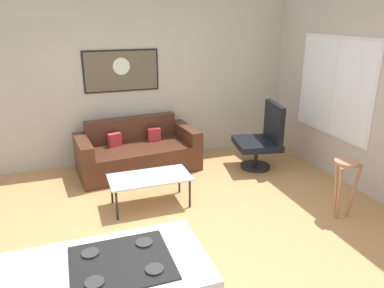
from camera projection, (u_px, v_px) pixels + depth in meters
name	position (u px, v px, depth m)	size (l,w,h in m)	color
ground	(185.00, 232.00, 4.19)	(6.40, 6.40, 0.04)	#B5844E
back_wall	(137.00, 75.00, 5.87)	(6.40, 0.05, 2.80)	#B4B09E
right_wall	(368.00, 89.00, 4.80)	(0.05, 6.40, 2.80)	#B5AFA1
couch	(138.00, 153.00, 5.75)	(1.89, 1.03, 0.78)	#482719
coffee_table	(150.00, 179.00, 4.63)	(1.01, 0.53, 0.40)	silver
armchair	(263.00, 138.00, 5.76)	(0.77, 0.79, 1.04)	black
bar_stool	(345.00, 176.00, 4.33)	(0.33, 0.32, 0.72)	#A9734F
wall_painting	(121.00, 71.00, 5.73)	(1.17, 0.03, 0.65)	black
window	(334.00, 87.00, 5.35)	(0.03, 1.56, 1.44)	silver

